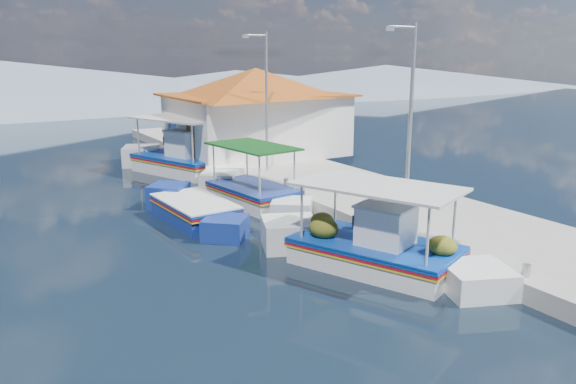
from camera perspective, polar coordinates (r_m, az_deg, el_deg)
ground at (r=14.26m, az=3.29°, el=-9.43°), size 160.00×160.00×0.00m
quay at (r=22.10m, az=7.17°, el=-0.35°), size 5.00×44.00×0.50m
bollards at (r=20.20m, az=3.83°, el=-0.45°), size 0.20×17.20×0.30m
main_caique at (r=15.43m, az=8.67°, el=-5.76°), size 4.15×7.12×2.54m
caique_green_canopy at (r=21.65m, az=-3.60°, el=-0.22°), size 2.55×6.71×2.53m
caique_blue_hull at (r=19.70m, az=-9.43°, el=-2.03°), size 2.07×6.29×1.12m
caique_far at (r=27.75m, az=-10.72°, el=3.05°), size 4.35×7.89×2.95m
harbor_building at (r=29.30m, az=-3.23°, el=8.23°), size 10.49×10.49×4.40m
lamp_post_near at (r=17.59m, az=12.04°, el=7.75°), size 1.21×0.14×6.00m
lamp_post_far at (r=24.91m, az=-2.37°, el=9.74°), size 1.21×0.14×6.00m
mountain_ridge at (r=68.32m, az=-19.56°, el=10.04°), size 171.40×96.00×5.50m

